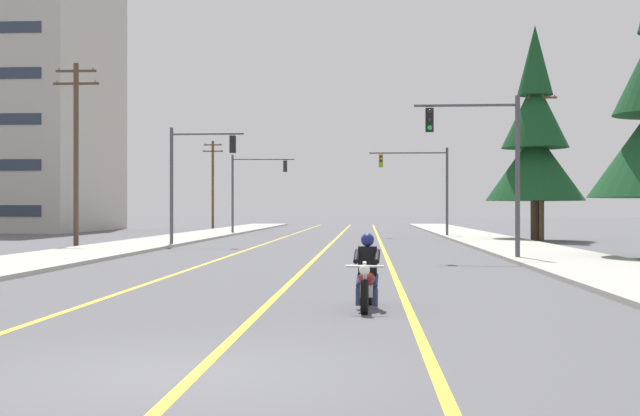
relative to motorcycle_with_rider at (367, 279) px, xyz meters
name	(u,v)px	position (x,y,z in m)	size (l,w,h in m)	color
ground_plane	(172,374)	(-2.28, -6.58, -0.59)	(400.00, 400.00, 0.00)	#515156
lane_stripe_center	(336,239)	(-2.00, 38.42, -0.58)	(0.16, 100.00, 0.01)	yellow
lane_stripe_left	(279,239)	(-5.67, 38.42, -0.58)	(0.16, 100.00, 0.01)	yellow
lane_stripe_right	(379,239)	(0.80, 38.42, -0.58)	(0.16, 100.00, 0.01)	yellow
sidewalk_kerb_right	(493,241)	(7.39, 33.42, -0.52)	(4.40, 110.00, 0.14)	#ADA89E
sidewalk_kerb_left	(166,240)	(-11.95, 33.42, -0.52)	(4.40, 110.00, 0.14)	#ADA89E
motorcycle_with_rider	(367,279)	(0.00, 0.00, 0.00)	(0.70, 2.19, 1.46)	black
traffic_signal_near_right	(488,153)	(4.56, 15.71, 3.45)	(3.96, 0.37, 6.20)	#47474C
traffic_signal_near_left	(192,169)	(-9.11, 27.26, 3.45)	(3.92, 0.39, 6.20)	#47474C
traffic_signal_mid_right	(424,177)	(3.98, 42.54, 3.55)	(5.47, 0.37, 6.20)	#47474C
traffic_signal_mid_left	(251,182)	(-9.08, 49.43, 3.52)	(4.96, 0.40, 6.20)	#47474C
utility_pole_left_near	(76,148)	(-14.91, 26.29, 4.51)	(2.38, 0.26, 9.43)	#4C3828
utility_pole_right_far	(542,163)	(10.65, 35.68, 4.16)	(1.82, 0.26, 9.13)	brown
utility_pole_left_far	(213,181)	(-15.70, 69.33, 4.21)	(2.07, 0.26, 8.92)	brown
conifer_tree_right_verge_far	(535,142)	(10.31, 36.06, 5.47)	(6.01, 6.01, 13.22)	#423023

